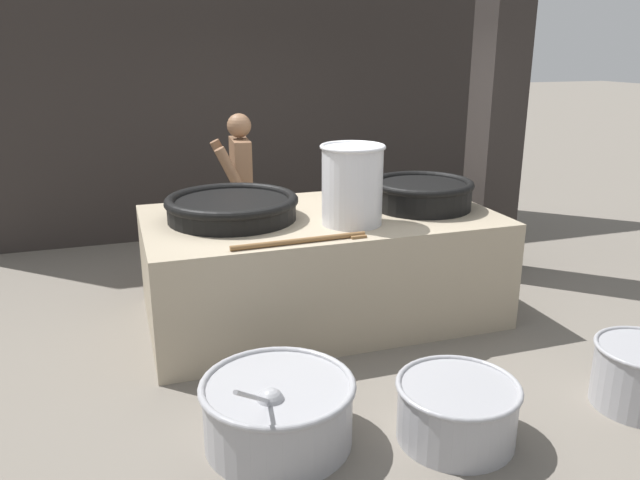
{
  "coord_description": "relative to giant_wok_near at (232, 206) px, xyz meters",
  "views": [
    {
      "loc": [
        -1.62,
        -4.87,
        2.3
      ],
      "look_at": [
        0.0,
        0.0,
        0.69
      ],
      "focal_mm": 35.0,
      "sensor_mm": 36.0,
      "label": 1
    }
  ],
  "objects": [
    {
      "name": "back_wall",
      "position": [
        0.74,
        2.76,
        0.88
      ],
      "size": [
        6.85,
        0.24,
        3.81
      ],
      "primitive_type": "cube",
      "color": "#2D2826",
      "rests_on": "ground_plane"
    },
    {
      "name": "giant_wok_near",
      "position": [
        0.0,
        0.0,
        0.0
      ],
      "size": [
        1.1,
        1.1,
        0.2
      ],
      "color": "black",
      "rests_on": "hearth_platform"
    },
    {
      "name": "stirring_paddle",
      "position": [
        0.4,
        -0.81,
        -0.09
      ],
      "size": [
        1.03,
        0.11,
        0.04
      ],
      "rotation": [
        0.0,
        0.0,
        0.04
      ],
      "color": "brown",
      "rests_on": "hearth_platform"
    },
    {
      "name": "prep_bowl_meat",
      "position": [
        0.93,
        -2.11,
        -0.82
      ],
      "size": [
        0.75,
        0.75,
        0.37
      ],
      "color": "#9E9EA3",
      "rests_on": "ground_plane"
    },
    {
      "name": "prep_bowl_vegetables",
      "position": [
        -0.1,
        -1.8,
        -0.8
      ],
      "size": [
        0.93,
        1.12,
        0.78
      ],
      "color": "#9E9EA3",
      "rests_on": "ground_plane"
    },
    {
      "name": "giant_wok_far",
      "position": [
        1.66,
        -0.15,
        0.03
      ],
      "size": [
        0.9,
        0.9,
        0.25
      ],
      "color": "black",
      "rests_on": "hearth_platform"
    },
    {
      "name": "stock_pot",
      "position": [
        0.89,
        -0.44,
        0.22
      ],
      "size": [
        0.52,
        0.52,
        0.64
      ],
      "color": "silver",
      "rests_on": "hearth_platform"
    },
    {
      "name": "ground_plane",
      "position": [
        0.74,
        -0.09,
        -1.03
      ],
      "size": [
        60.0,
        60.0,
        0.0
      ],
      "primitive_type": "plane",
      "color": "slate"
    },
    {
      "name": "support_pillar",
      "position": [
        2.77,
        0.45,
        0.88
      ],
      "size": [
        0.41,
        0.41,
        3.81
      ],
      "primitive_type": "cube",
      "color": "#2D2826",
      "rests_on": "ground_plane"
    },
    {
      "name": "cook",
      "position": [
        0.27,
        1.0,
        -0.12
      ],
      "size": [
        0.41,
        0.62,
        1.68
      ],
      "rotation": [
        0.0,
        0.0,
        3.07
      ],
      "color": "brown",
      "rests_on": "ground_plane"
    },
    {
      "name": "hearth_platform",
      "position": [
        0.74,
        -0.09,
        -0.57
      ],
      "size": [
        2.95,
        1.66,
        0.92
      ],
      "color": "tan",
      "rests_on": "ground_plane"
    }
  ]
}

